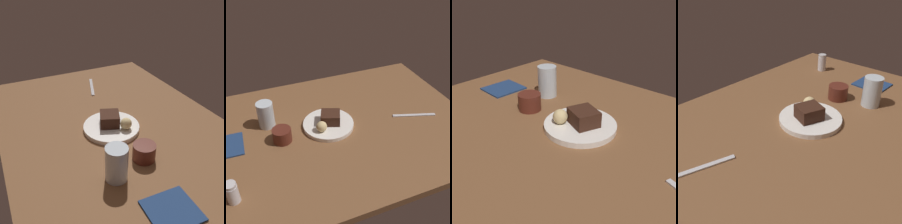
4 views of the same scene
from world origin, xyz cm
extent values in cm
cube|color=brown|center=(0.00, 0.00, 1.50)|extent=(120.00, 84.00, 3.00)
cylinder|color=white|center=(1.07, -2.01, 3.84)|extent=(21.31, 21.31, 1.67)
cube|color=#381E14|center=(0.05, -2.18, 6.98)|extent=(9.97, 9.52, 4.62)
sphere|color=#DBC184|center=(5.36, 1.95, 6.85)|extent=(4.36, 4.36, 4.36)
cylinder|color=silver|center=(24.92, -11.92, 8.60)|extent=(6.76, 6.76, 11.19)
cylinder|color=#562319|center=(21.10, -0.46, 5.80)|extent=(7.52, 7.52, 5.60)
cube|color=silver|center=(-36.73, 5.31, 3.25)|extent=(18.48, 7.30, 0.50)
cube|color=navy|center=(41.89, -4.38, 3.30)|extent=(12.72, 13.93, 0.60)
camera|label=1|loc=(75.64, -38.10, 59.74)|focal=41.94mm
camera|label=2|loc=(32.19, 86.29, 77.69)|focal=45.29mm
camera|label=3|loc=(-42.02, 51.63, 44.43)|focal=43.52mm
camera|label=4|loc=(-58.28, -45.77, 50.65)|focal=41.12mm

